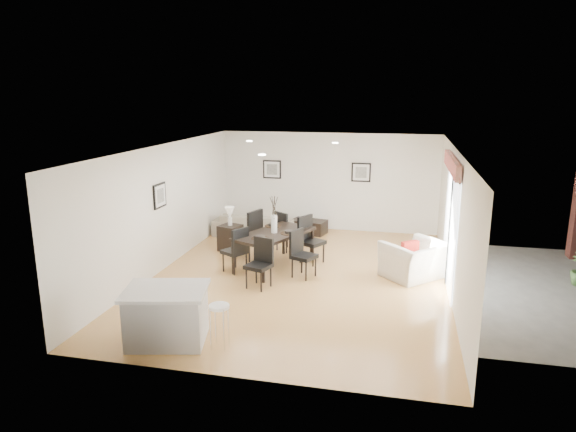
% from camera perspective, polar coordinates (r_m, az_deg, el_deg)
% --- Properties ---
extents(ground, '(8.00, 8.00, 0.00)m').
position_cam_1_polar(ground, '(10.82, 1.26, -6.80)').
color(ground, tan).
rests_on(ground, ground).
extents(wall_back, '(6.00, 0.04, 2.70)m').
position_cam_1_polar(wall_back, '(14.29, 4.49, 3.81)').
color(wall_back, white).
rests_on(wall_back, ground).
extents(wall_front, '(6.00, 0.04, 2.70)m').
position_cam_1_polar(wall_front, '(6.72, -5.56, -7.60)').
color(wall_front, white).
rests_on(wall_front, ground).
extents(wall_left, '(0.04, 8.00, 2.70)m').
position_cam_1_polar(wall_left, '(11.39, -13.66, 0.93)').
color(wall_left, white).
rests_on(wall_left, ground).
extents(wall_right, '(0.04, 8.00, 2.70)m').
position_cam_1_polar(wall_right, '(10.28, 17.91, -0.70)').
color(wall_right, white).
rests_on(wall_right, ground).
extents(ceiling, '(6.00, 8.00, 0.02)m').
position_cam_1_polar(ceiling, '(10.20, 1.34, 7.56)').
color(ceiling, white).
rests_on(ceiling, wall_back).
extents(sofa, '(2.10, 0.85, 0.61)m').
position_cam_1_polar(sofa, '(13.81, -3.92, -0.97)').
color(sofa, gray).
rests_on(sofa, ground).
extents(armchair, '(1.56, 1.56, 0.77)m').
position_cam_1_polar(armchair, '(10.99, 13.90, -4.78)').
color(armchair, beige).
rests_on(armchair, ground).
extents(dining_table, '(1.63, 2.12, 0.79)m').
position_cam_1_polar(dining_table, '(11.22, -1.55, -2.24)').
color(dining_table, black).
rests_on(dining_table, ground).
extents(dining_chair_wnear, '(0.61, 0.61, 1.00)m').
position_cam_1_polar(dining_chair_wnear, '(10.97, -5.68, -3.51)').
color(dining_chair_wnear, black).
rests_on(dining_chair_wnear, ground).
extents(dining_chair_wfar, '(0.67, 0.67, 1.16)m').
position_cam_1_polar(dining_chair_wfar, '(11.82, -4.15, -1.76)').
color(dining_chair_wfar, black).
rests_on(dining_chair_wfar, ground).
extents(dining_chair_enear, '(0.59, 0.59, 1.00)m').
position_cam_1_polar(dining_chair_enear, '(10.71, 1.41, -3.88)').
color(dining_chair_enear, black).
rests_on(dining_chair_enear, ground).
extents(dining_chair_efar, '(0.65, 0.65, 1.06)m').
position_cam_1_polar(dining_chair_efar, '(11.60, 2.34, -2.31)').
color(dining_chair_efar, black).
rests_on(dining_chair_efar, ground).
extents(dining_chair_head, '(0.56, 0.56, 0.99)m').
position_cam_1_polar(dining_chair_head, '(10.17, -3.04, -4.88)').
color(dining_chair_head, black).
rests_on(dining_chair_head, ground).
extents(dining_chair_foot, '(0.61, 0.61, 0.98)m').
position_cam_1_polar(dining_chair_foot, '(12.39, -0.40, -1.48)').
color(dining_chair_foot, black).
rests_on(dining_chair_foot, ground).
extents(vase, '(0.88, 1.44, 0.81)m').
position_cam_1_polar(vase, '(11.11, -1.56, -0.06)').
color(vase, white).
rests_on(vase, dining_table).
extents(coffee_table, '(1.03, 0.75, 0.37)m').
position_cam_1_polar(coffee_table, '(14.07, 2.33, -1.18)').
color(coffee_table, black).
rests_on(coffee_table, ground).
extents(side_table, '(0.59, 0.59, 0.63)m').
position_cam_1_polar(side_table, '(12.59, -6.42, -2.42)').
color(side_table, black).
rests_on(side_table, ground).
extents(table_lamp, '(0.24, 0.24, 0.45)m').
position_cam_1_polar(table_lamp, '(12.43, -6.49, 0.28)').
color(table_lamp, white).
rests_on(table_lamp, side_table).
extents(cushion, '(0.37, 0.32, 0.38)m').
position_cam_1_polar(cushion, '(10.81, 13.40, -3.71)').
color(cushion, maroon).
rests_on(cushion, armchair).
extents(kitchen_island, '(1.42, 1.20, 0.87)m').
position_cam_1_polar(kitchen_island, '(8.24, -13.31, -10.66)').
color(kitchen_island, '#B8B8BA').
rests_on(kitchen_island, ground).
extents(bar_stool, '(0.31, 0.31, 0.68)m').
position_cam_1_polar(bar_stool, '(7.86, -7.65, -10.43)').
color(bar_stool, white).
rests_on(bar_stool, ground).
extents(framed_print_back_left, '(0.52, 0.04, 0.52)m').
position_cam_1_polar(framed_print_back_left, '(14.53, -1.78, 5.20)').
color(framed_print_back_left, black).
rests_on(framed_print_back_left, wall_back).
extents(framed_print_back_right, '(0.52, 0.04, 0.52)m').
position_cam_1_polar(framed_print_back_right, '(14.12, 8.13, 4.82)').
color(framed_print_back_right, black).
rests_on(framed_print_back_right, wall_back).
extents(framed_print_left_wall, '(0.04, 0.52, 0.52)m').
position_cam_1_polar(framed_print_left_wall, '(11.14, -14.06, 2.21)').
color(framed_print_left_wall, black).
rests_on(framed_print_left_wall, wall_left).
extents(sliding_door, '(0.12, 2.70, 2.57)m').
position_cam_1_polar(sliding_door, '(10.50, 17.66, 1.37)').
color(sliding_door, white).
rests_on(sliding_door, wall_right).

